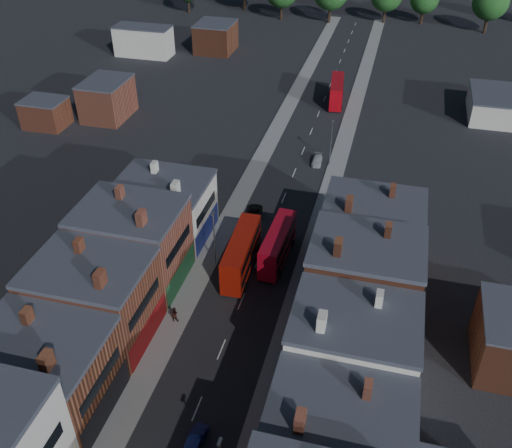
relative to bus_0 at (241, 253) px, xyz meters
The scene contains 13 objects.
pavement_west 21.00m from the bus_0, 103.60° to the left, with size 3.00×200.00×0.12m, color gray.
pavement_east 21.97m from the bus_0, 68.20° to the left, with size 3.00×200.00×0.12m, color gray.
terrace_west 32.36m from the bus_0, 112.63° to the right, with size 12.00×80.00×11.21m, color #602E1B.
lamp_post_2 4.14m from the bus_0, behind, with size 0.25×0.70×8.12m.
lamp_post_3 31.07m from the bus_0, 77.33° to the left, with size 0.25×0.70×8.12m.
bus_0 is the anchor object (origin of this frame).
bus_1 5.19m from the bus_0, 39.71° to the left, with size 3.00×10.67×4.57m.
bus_2 56.92m from the bus_0, 85.84° to the left, with size 3.64×11.19×4.75m.
car_1 25.84m from the bus_0, 83.76° to the right, with size 1.29×3.71×1.22m, color navy.
car_2 12.49m from the bus_0, 97.49° to the left, with size 1.95×4.23×1.18m, color black.
car_3 30.80m from the bus_0, 81.21° to the left, with size 1.61×3.96×1.15m, color silver.
ped_1 12.11m from the bus_0, 114.24° to the right, with size 0.94×0.52×1.94m, color #391916.
ped_3 15.35m from the bus_0, 54.93° to the right, with size 1.12×0.51×1.91m, color #545148.
Camera 1 is at (14.61, -24.82, 47.26)m, focal length 40.00 mm.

